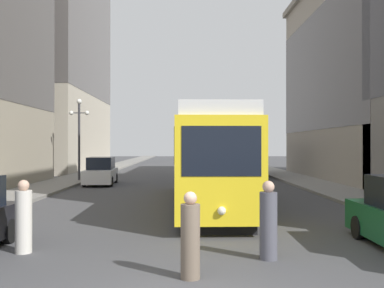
# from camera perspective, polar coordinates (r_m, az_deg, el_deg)

# --- Properties ---
(sidewalk_left) EXTENTS (2.98, 120.00, 0.15)m
(sidewalk_left) POSITION_cam_1_polar(r_m,az_deg,el_deg) (48.57, -10.85, -3.15)
(sidewalk_left) COLOR gray
(sidewalk_left) RESTS_ON ground
(sidewalk_right) EXTENTS (2.98, 120.00, 0.15)m
(sidewalk_right) POSITION_cam_1_polar(r_m,az_deg,el_deg) (48.57, 9.09, -3.15)
(sidewalk_right) COLOR gray
(sidewalk_right) RESTS_ON ground
(streetcar) EXTENTS (2.82, 14.96, 3.89)m
(streetcar) POSITION_cam_1_polar(r_m,az_deg,el_deg) (19.83, 1.73, -1.62)
(streetcar) COLOR black
(streetcar) RESTS_ON ground
(transit_bus) EXTENTS (2.98, 12.12, 3.45)m
(transit_bus) POSITION_cam_1_polar(r_m,az_deg,el_deg) (39.24, 6.22, -1.13)
(transit_bus) COLOR black
(transit_bus) RESTS_ON ground
(parked_car_left_near) EXTENTS (2.10, 5.00, 1.82)m
(parked_car_left_near) POSITION_cam_1_polar(r_m,az_deg,el_deg) (30.64, -11.43, -3.46)
(parked_car_left_near) COLOR black
(parked_car_left_near) RESTS_ON ground
(pedestrian_crossing_near) EXTENTS (0.38, 0.38, 1.70)m
(pedestrian_crossing_near) POSITION_cam_1_polar(r_m,az_deg,el_deg) (8.97, -0.21, -11.81)
(pedestrian_crossing_near) COLOR #6B5B4C
(pedestrian_crossing_near) RESTS_ON ground
(pedestrian_crossing_far) EXTENTS (0.40, 0.40, 1.77)m
(pedestrian_crossing_far) POSITION_cam_1_polar(r_m,az_deg,el_deg) (11.76, -20.51, -8.86)
(pedestrian_crossing_far) COLOR beige
(pedestrian_crossing_far) RESTS_ON ground
(pedestrian_on_sidewalk) EXTENTS (0.40, 0.40, 1.79)m
(pedestrian_on_sidewalk) POSITION_cam_1_polar(r_m,az_deg,el_deg) (10.57, 9.63, -9.79)
(pedestrian_on_sidewalk) COLOR #4C4C56
(pedestrian_on_sidewalk) RESTS_ON ground
(lamp_post_left_far) EXTENTS (1.41, 0.36, 5.74)m
(lamp_post_left_far) POSITION_cam_1_polar(r_m,az_deg,el_deg) (32.88, -14.08, 2.10)
(lamp_post_left_far) COLOR #333338
(lamp_post_left_far) RESTS_ON sidewalk_left
(building_left_midblock) EXTENTS (11.09, 22.03, 32.03)m
(building_left_midblock) POSITION_cam_1_polar(r_m,az_deg,el_deg) (52.99, -18.07, 15.06)
(building_left_midblock) COLOR #B2A893
(building_left_midblock) RESTS_ON ground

